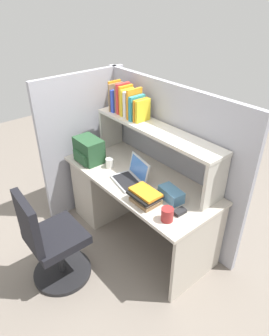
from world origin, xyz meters
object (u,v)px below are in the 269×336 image
object	(u,v)px
computer_mouse	(180,212)
snack_canister	(167,214)
laptop	(132,176)
tissue_box	(171,194)
paper_cup	(110,163)
backpack	(89,150)
office_chair	(51,245)

from	to	relation	value
computer_mouse	snack_canister	distance (m)	0.14
laptop	snack_canister	distance (m)	0.60
tissue_box	computer_mouse	bearing A→B (deg)	-17.34
paper_cup	tissue_box	distance (m)	0.76
backpack	tissue_box	distance (m)	1.01
office_chair	paper_cup	bearing A→B (deg)	-69.26
office_chair	laptop	bearing A→B (deg)	-92.17
backpack	office_chair	size ratio (longest dim) A/B	0.32
computer_mouse	snack_canister	world-z (taller)	snack_canister
laptop	computer_mouse	distance (m)	0.60
laptop	snack_canister	size ratio (longest dim) A/B	3.20
snack_canister	backpack	bearing A→B (deg)	178.07
backpack	paper_cup	xyz separation A→B (m)	(0.24, 0.08, -0.07)
backpack	snack_canister	xyz separation A→B (m)	(1.16, -0.04, -0.06)
computer_mouse	tissue_box	bearing A→B (deg)	157.04
tissue_box	office_chair	distance (m)	1.10
backpack	snack_canister	world-z (taller)	backpack
computer_mouse	office_chair	world-z (taller)	office_chair
computer_mouse	office_chair	bearing A→B (deg)	-127.66
tissue_box	backpack	bearing A→B (deg)	-162.75
laptop	backpack	bearing A→B (deg)	-170.56
computer_mouse	office_chair	size ratio (longest dim) A/B	0.11
tissue_box	paper_cup	bearing A→B (deg)	-165.92
paper_cup	tissue_box	xyz separation A→B (m)	(0.76, 0.09, 0.00)
backpack	office_chair	bearing A→B (deg)	-55.71
laptop	backpack	xyz separation A→B (m)	(-0.57, -0.10, 0.07)
computer_mouse	office_chair	distance (m)	1.12
backpack	tissue_box	bearing A→B (deg)	9.96
laptop	tissue_box	xyz separation A→B (m)	(0.42, 0.08, -0.00)
office_chair	computer_mouse	bearing A→B (deg)	-126.17
laptop	tissue_box	world-z (taller)	laptop
computer_mouse	tissue_box	distance (m)	0.20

